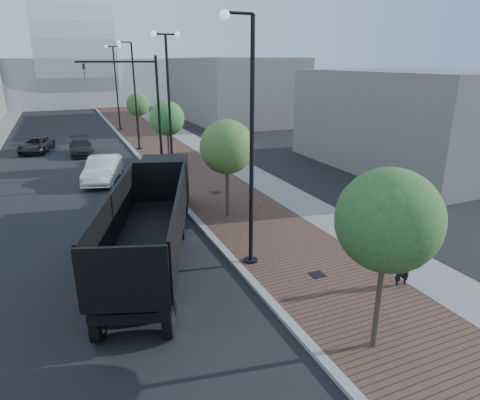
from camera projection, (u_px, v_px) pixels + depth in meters
name	position (u px, v px, depth m)	size (l,w,h in m)	color
sidewalk	(157.00, 136.00, 43.57)	(7.00, 140.00, 0.12)	#4C2D23
concrete_strip	(182.00, 135.00, 44.59)	(2.40, 140.00, 0.13)	slate
curb	(123.00, 139.00, 42.26)	(0.30, 140.00, 0.14)	gray
dump_truck	(159.00, 207.00, 18.65)	(6.47, 13.37, 3.26)	black
white_sedan	(103.00, 169.00, 27.35)	(1.76, 5.05, 1.66)	silver
dark_car_mid	(36.00, 145.00, 36.22)	(2.09, 4.54, 1.26)	black
dark_car_far	(81.00, 147.00, 35.34)	(1.86, 4.58, 1.33)	black
pedestrian	(402.00, 264.00, 14.42)	(0.68, 0.45, 1.86)	black
streetlight_1	(249.00, 157.00, 14.98)	(1.44, 0.56, 9.21)	black
streetlight_2	(169.00, 109.00, 25.31)	(1.72, 0.56, 9.28)	black
streetlight_3	(134.00, 101.00, 35.85)	(1.44, 0.56, 9.21)	black
streetlight_4	(116.00, 87.00, 46.18)	(1.72, 0.56, 9.28)	black
traffic_mast	(145.00, 103.00, 27.53)	(5.09, 0.20, 8.00)	black
tree_0	(389.00, 220.00, 10.38)	(2.68, 2.68, 5.21)	#382619
tree_1	(228.00, 147.00, 20.00)	(2.64, 2.64, 5.02)	#382619
tree_2	(167.00, 118.00, 30.45)	(2.57, 2.56, 4.91)	#382619
tree_3	(138.00, 105.00, 40.92)	(2.31, 2.25, 4.67)	#382619
convention_center	(74.00, 70.00, 78.73)	(50.00, 30.00, 50.00)	#A5A9AF
commercial_block_ne	(230.00, 89.00, 55.70)	(12.00, 22.00, 8.00)	#66625B
commercial_block_e	(408.00, 120.00, 30.53)	(10.00, 16.00, 7.00)	slate
utility_cover_1	(317.00, 275.00, 15.31)	(0.50, 0.50, 0.02)	black
utility_cover_2	(215.00, 192.00, 24.88)	(0.50, 0.50, 0.02)	black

